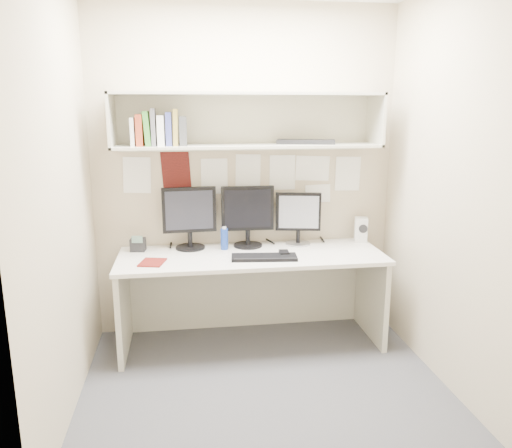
{
  "coord_description": "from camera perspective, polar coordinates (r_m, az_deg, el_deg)",
  "views": [
    {
      "loc": [
        -0.49,
        -2.95,
        1.81
      ],
      "look_at": [
        -0.01,
        0.35,
        1.03
      ],
      "focal_mm": 35.0,
      "sensor_mm": 36.0,
      "label": 1
    }
  ],
  "objects": [
    {
      "name": "monitor_center",
      "position": [
        3.94,
        -0.96,
        1.16
      ],
      "size": [
        0.42,
        0.23,
        0.48
      ],
      "rotation": [
        0.0,
        0.0,
        -0.03
      ],
      "color": "black",
      "rests_on": "desk"
    },
    {
      "name": "book_stack",
      "position": [
        3.73,
        -10.99,
        10.55
      ],
      "size": [
        0.4,
        0.17,
        0.27
      ],
      "color": "silver",
      "rests_on": "overhead_hutch"
    },
    {
      "name": "maroon_notebook",
      "position": [
        3.64,
        -11.77,
        -4.32
      ],
      "size": [
        0.21,
        0.23,
        0.01
      ],
      "primitive_type": "cube",
      "rotation": [
        0.0,
        0.0,
        -0.24
      ],
      "color": "#601410",
      "rests_on": "desk"
    },
    {
      "name": "floor",
      "position": [
        3.5,
        1.01,
        -18.03
      ],
      "size": [
        2.4,
        2.0,
        0.01
      ],
      "primitive_type": "cube",
      "color": "#424247",
      "rests_on": "ground"
    },
    {
      "name": "pinned_papers",
      "position": [
        4.02,
        -1.2,
        5.12
      ],
      "size": [
        1.92,
        0.01,
        0.48
      ],
      "primitive_type": null,
      "color": "white",
      "rests_on": "wall_back"
    },
    {
      "name": "wall_right",
      "position": [
        3.44,
        21.3,
        3.73
      ],
      "size": [
        0.02,
        2.0,
        2.6
      ],
      "primitive_type": "cube",
      "color": "#B9AA8D",
      "rests_on": "ground"
    },
    {
      "name": "keyboard",
      "position": [
        3.66,
        0.94,
        -3.83
      ],
      "size": [
        0.49,
        0.22,
        0.02
      ],
      "primitive_type": "cube",
      "rotation": [
        0.0,
        0.0,
        -0.1
      ],
      "color": "black",
      "rests_on": "desk"
    },
    {
      "name": "overhead_hutch",
      "position": [
        3.84,
        -0.98,
        11.8
      ],
      "size": [
        2.0,
        0.38,
        0.4
      ],
      "color": "beige",
      "rests_on": "wall_back"
    },
    {
      "name": "wall_back",
      "position": [
        4.01,
        -1.21,
        5.84
      ],
      "size": [
        2.4,
        0.02,
        2.6
      ],
      "primitive_type": "cube",
      "color": "#B9AA8D",
      "rests_on": "ground"
    },
    {
      "name": "wall_left",
      "position": [
        3.08,
        -21.53,
        2.71
      ],
      "size": [
        0.02,
        2.0,
        2.6
      ],
      "primitive_type": "cube",
      "color": "#B9AA8D",
      "rests_on": "ground"
    },
    {
      "name": "blue_bottle",
      "position": [
        3.89,
        -3.64,
        -1.69
      ],
      "size": [
        0.06,
        0.06,
        0.18
      ],
      "color": "navy",
      "rests_on": "desk"
    },
    {
      "name": "speaker",
      "position": [
        4.2,
        11.89,
        -0.63
      ],
      "size": [
        0.12,
        0.13,
        0.2
      ],
      "rotation": [
        0.0,
        0.0,
        -0.26
      ],
      "color": "beige",
      "rests_on": "desk"
    },
    {
      "name": "desk",
      "position": [
        3.91,
        -0.51,
        -8.52
      ],
      "size": [
        2.0,
        0.7,
        0.73
      ],
      "color": "silver",
      "rests_on": "floor"
    },
    {
      "name": "monitor_right",
      "position": [
        4.01,
        4.85,
        0.92
      ],
      "size": [
        0.36,
        0.2,
        0.42
      ],
      "rotation": [
        0.0,
        0.0,
        -0.19
      ],
      "color": "#A5A5AA",
      "rests_on": "desk"
    },
    {
      "name": "wall_front",
      "position": [
        2.08,
        5.58,
        -1.09
      ],
      "size": [
        2.4,
        0.02,
        2.6
      ],
      "primitive_type": "cube",
      "color": "#B9AA8D",
      "rests_on": "ground"
    },
    {
      "name": "monitor_left",
      "position": [
        3.91,
        -7.62,
        0.96
      ],
      "size": [
        0.42,
        0.23,
        0.49
      ],
      "rotation": [
        0.0,
        0.0,
        0.06
      ],
      "color": "black",
      "rests_on": "desk"
    },
    {
      "name": "hutch_tray",
      "position": [
        3.9,
        5.72,
        9.34
      ],
      "size": [
        0.47,
        0.28,
        0.03
      ],
      "primitive_type": "cube",
      "rotation": [
        0.0,
        0.0,
        -0.26
      ],
      "color": "black",
      "rests_on": "overhead_hutch"
    },
    {
      "name": "mouse",
      "position": [
        3.74,
        3.23,
        -3.37
      ],
      "size": [
        0.07,
        0.11,
        0.03
      ],
      "primitive_type": "cube",
      "rotation": [
        0.0,
        0.0,
        -0.04
      ],
      "color": "black",
      "rests_on": "desk"
    },
    {
      "name": "desk_phone",
      "position": [
        3.95,
        -13.34,
        -2.29
      ],
      "size": [
        0.12,
        0.11,
        0.13
      ],
      "rotation": [
        0.0,
        0.0,
        -0.14
      ],
      "color": "black",
      "rests_on": "desk"
    }
  ]
}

